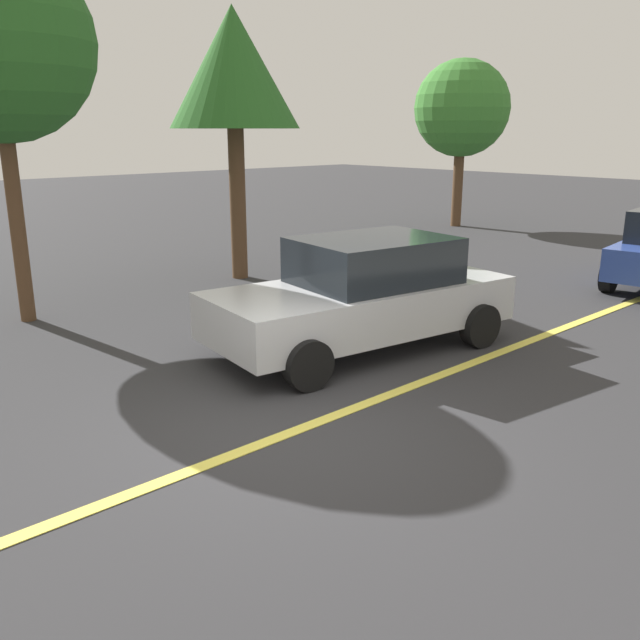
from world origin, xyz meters
TOP-DOWN VIEW (x-y plane):
  - ground_plane at (0.00, 0.00)m, footprint 80.00×80.00m
  - lane_marking_centre at (3.00, 0.00)m, footprint 28.00×0.16m
  - car_silver_approaching at (2.65, 1.47)m, footprint 4.61×2.52m
  - tree_left_verge at (14.18, 8.37)m, footprint 2.99×2.99m
  - tree_right_verge at (4.20, 6.63)m, footprint 2.61×2.61m

SIDE VIEW (x-z plane):
  - ground_plane at x=0.00m, z-range 0.00..0.00m
  - lane_marking_centre at x=3.00m, z-range 0.00..0.01m
  - car_silver_approaching at x=2.65m, z-range 0.01..1.60m
  - tree_left_verge at x=14.18m, z-range 1.08..6.28m
  - tree_right_verge at x=4.20m, z-range 1.48..6.88m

